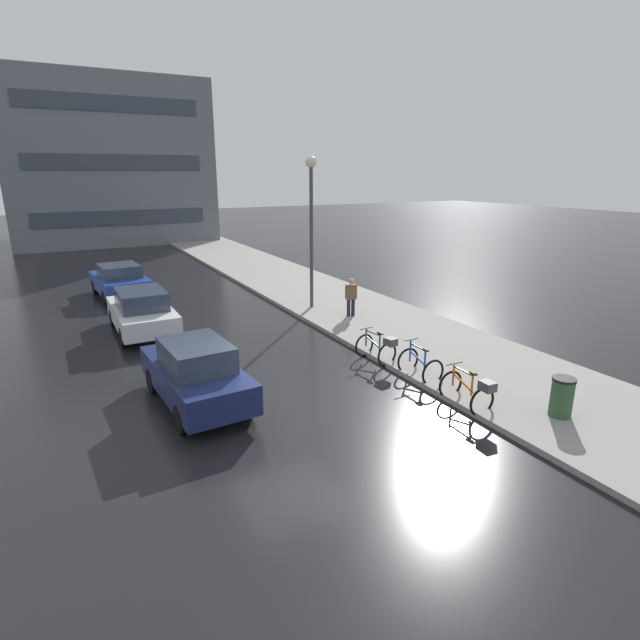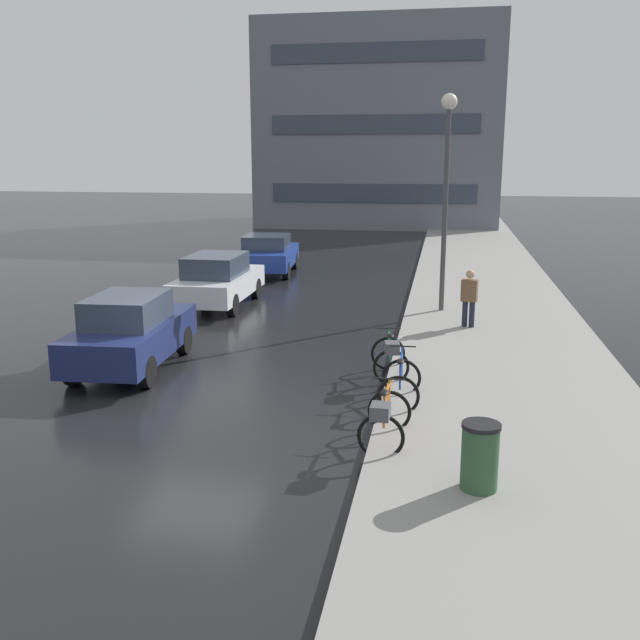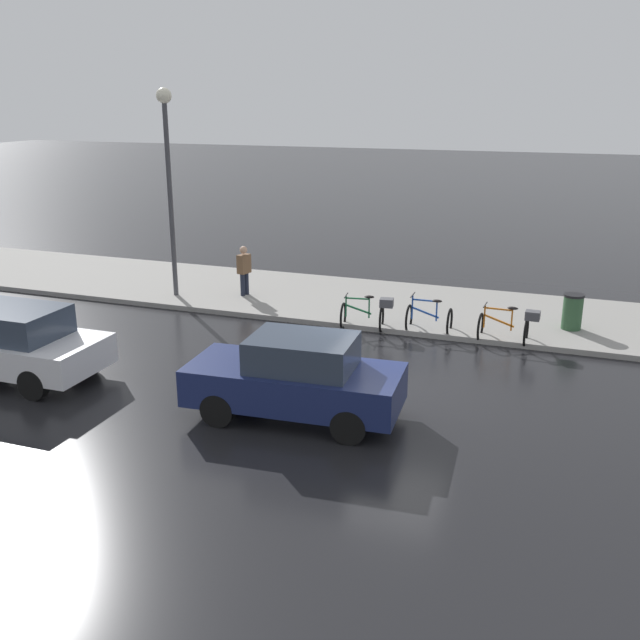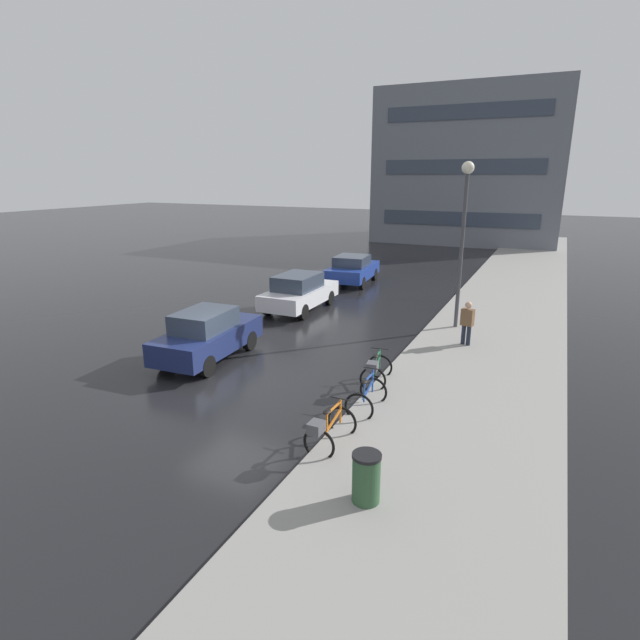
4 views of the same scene
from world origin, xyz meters
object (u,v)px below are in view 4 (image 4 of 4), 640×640
object	(u,v)px
bicycle_third	(376,371)
bicycle_second	(366,398)
pedestrian	(467,322)
trash_bin	(366,481)
car_white	(299,292)
bicycle_nearest	(328,430)
car_navy	(208,335)
car_blue	(352,269)
streetlamp	(464,219)

from	to	relation	value
bicycle_third	bicycle_second	bearing A→B (deg)	-78.69
pedestrian	trash_bin	size ratio (longest dim) A/B	1.54
car_white	trash_bin	xyz separation A→B (m)	(7.25, -11.29, -0.26)
trash_bin	bicycle_second	bearing A→B (deg)	110.18
bicycle_second	bicycle_third	bearing A→B (deg)	101.31
bicycle_nearest	car_white	xyz separation A→B (m)	(-5.87, 9.88, 0.30)
car_navy	car_blue	distance (m)	12.63
bicycle_second	bicycle_third	world-z (taller)	bicycle_second
car_navy	trash_bin	bearing A→B (deg)	-34.00
bicycle_third	car_navy	bearing A→B (deg)	-177.79
car_white	car_blue	size ratio (longest dim) A/B	1.02
bicycle_second	car_navy	world-z (taller)	car_navy
bicycle_third	car_blue	distance (m)	13.65
bicycle_third	car_white	size ratio (longest dim) A/B	0.33
car_navy	trash_bin	size ratio (longest dim) A/B	3.89
bicycle_second	pedestrian	size ratio (longest dim) A/B	0.69
pedestrian	trash_bin	bearing A→B (deg)	-90.63
bicycle_nearest	bicycle_third	size ratio (longest dim) A/B	1.04
bicycle_nearest	car_navy	distance (m)	6.58
car_white	car_navy	bearing A→B (deg)	-88.18
car_white	trash_bin	distance (m)	13.42
car_blue	pedestrian	size ratio (longest dim) A/B	2.57
bicycle_third	car_blue	size ratio (longest dim) A/B	0.33
streetlamp	bicycle_nearest	bearing A→B (deg)	-94.56
bicycle_nearest	car_white	size ratio (longest dim) A/B	0.34
bicycle_nearest	bicycle_second	distance (m)	2.02
car_blue	pedestrian	bearing A→B (deg)	-47.79
streetlamp	trash_bin	xyz separation A→B (m)	(0.60, -11.23, -3.58)
bicycle_nearest	bicycle_third	distance (m)	3.56
car_white	pedestrian	world-z (taller)	pedestrian
car_white	streetlamp	bearing A→B (deg)	-0.55
car_navy	car_blue	size ratio (longest dim) A/B	0.99
trash_bin	bicycle_nearest	bearing A→B (deg)	134.36
car_blue	streetlamp	world-z (taller)	streetlamp
car_navy	trash_bin	world-z (taller)	car_navy
bicycle_second	streetlamp	xyz separation A→B (m)	(0.66, 7.80, 3.70)
bicycle_third	car_white	bearing A→B (deg)	131.93
car_navy	car_white	world-z (taller)	car_navy
car_navy	car_white	xyz separation A→B (m)	(-0.21, 6.54, -0.01)
bicycle_third	car_white	xyz separation A→B (m)	(-5.68, 6.33, 0.30)
bicycle_nearest	car_white	world-z (taller)	car_white
bicycle_second	car_blue	distance (m)	15.19
bicycle_nearest	bicycle_second	xyz separation A→B (m)	(0.12, 2.01, -0.09)
car_navy	bicycle_nearest	bearing A→B (deg)	-30.53
car_blue	bicycle_nearest	bearing A→B (deg)	-69.84
car_white	pedestrian	distance (m)	7.62
bicycle_nearest	pedestrian	xyz separation A→B (m)	(1.48, 7.87, 0.42)
car_navy	trash_bin	distance (m)	8.50
trash_bin	car_white	bearing A→B (deg)	122.71
car_blue	pedestrian	world-z (taller)	pedestrian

